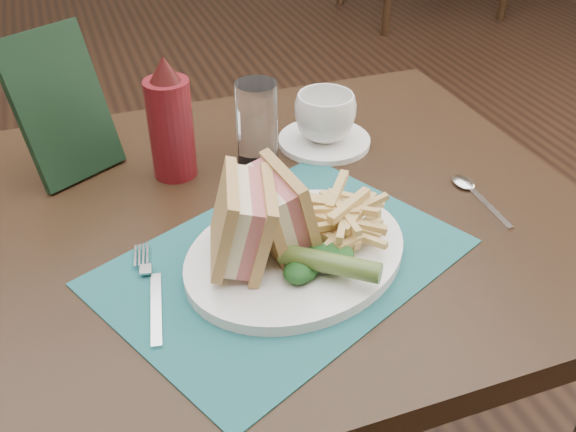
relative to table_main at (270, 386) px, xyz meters
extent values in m
plane|color=black|center=(0.00, 0.50, -0.38)|extent=(7.00, 7.00, 0.00)
cube|color=#1B5558|center=(-0.02, -0.12, 0.38)|extent=(0.52, 0.46, 0.00)
cylinder|color=#445F24|center=(0.02, -0.19, 0.41)|extent=(0.11, 0.10, 0.03)
cylinder|color=white|center=(0.15, 0.15, 0.38)|extent=(0.20, 0.20, 0.01)
imported|color=white|center=(0.15, 0.15, 0.42)|extent=(0.13, 0.13, 0.08)
cylinder|color=white|center=(0.03, 0.13, 0.44)|extent=(0.07, 0.07, 0.13)
cube|color=black|center=(-0.24, 0.20, 0.48)|extent=(0.16, 0.14, 0.21)
camera|label=1|loc=(-0.22, -0.71, 0.88)|focal=40.00mm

